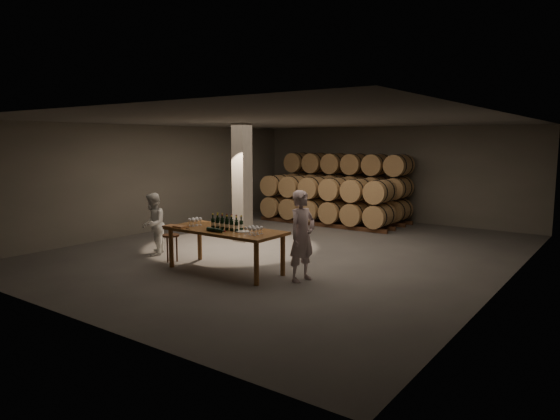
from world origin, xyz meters
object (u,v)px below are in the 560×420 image
Objects in this scene: tasting_table at (225,234)px; bottle_cluster at (227,224)px; person_woman at (153,224)px; plate at (243,231)px; stool at (171,239)px; person_man at (302,236)px; notebook_near at (181,227)px.

bottle_cluster is (0.06, -0.01, 0.22)m from tasting_table.
person_woman reaches higher than tasting_table.
tasting_table is 8.64× the size of plate.
plate reaches higher than stool.
stool is (-2.09, -0.06, -0.40)m from plate.
person_man is (1.18, 0.37, -0.02)m from plate.
plate is at bearing -1.61° from bottle_cluster.
person_woman reaches higher than stool.
person_woman is at bearing 176.89° from tasting_table.
person_man is at bearing 11.68° from tasting_table.
tasting_table is 1.46× the size of person_man.
notebook_near is 0.43× the size of stool.
notebook_near is at bearing -156.72° from tasting_table.
tasting_table is 0.53m from plate.
person_woman reaches higher than plate.
tasting_table is at bearing 25.82° from notebook_near.
plate is 1.47m from notebook_near.
notebook_near is at bearing 32.58° from person_woman.
bottle_cluster reaches higher than plate.
bottle_cluster is 2.42× the size of plate.
person_woman is at bearing 166.06° from stool.
tasting_table is 3.57× the size of bottle_cluster.
notebook_near is at bearing 114.68° from person_man.
person_man is (2.60, 0.74, -0.02)m from notebook_near.
bottle_cluster is 0.41× the size of person_man.
tasting_table is 1.74m from person_man.
stool is (-1.64, -0.07, -0.50)m from bottle_cluster.
plate is at bearing -2.03° from tasting_table.
plate is at bearing 17.18° from notebook_near.
person_woman is (-2.94, 0.15, -0.16)m from plate.
stool is 3.32m from person_man.
bottle_cluster is at bearing 2.62° from stool.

